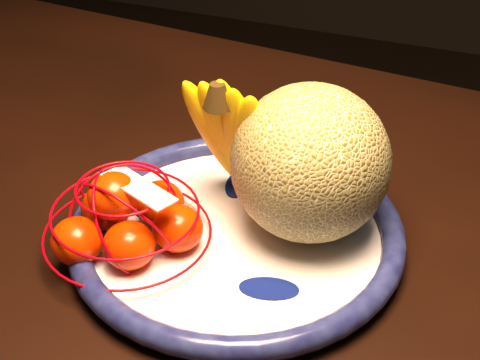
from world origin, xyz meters
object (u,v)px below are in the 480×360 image
(cantaloupe, at_px, (310,163))
(mandarin_bag, at_px, (127,220))
(fruit_bowl, at_px, (236,233))
(dining_table, at_px, (144,291))
(banana_bunch, at_px, (232,131))

(cantaloupe, xyz_separation_m, mandarin_bag, (-0.15, -0.08, -0.05))
(mandarin_bag, bearing_deg, fruit_bowl, 27.87)
(dining_table, distance_m, fruit_bowl, 0.14)
(dining_table, height_order, cantaloupe, cantaloupe)
(cantaloupe, distance_m, mandarin_bag, 0.18)
(fruit_bowl, distance_m, cantaloupe, 0.10)
(dining_table, bearing_deg, fruit_bowl, 17.08)
(dining_table, bearing_deg, banana_bunch, 50.22)
(fruit_bowl, distance_m, banana_bunch, 0.10)
(fruit_bowl, bearing_deg, cantaloupe, 29.59)
(dining_table, distance_m, cantaloupe, 0.24)
(dining_table, xyz_separation_m, mandarin_bag, (0.01, -0.03, 0.12))
(dining_table, xyz_separation_m, fruit_bowl, (0.10, 0.02, 0.09))
(cantaloupe, bearing_deg, fruit_bowl, -150.41)
(banana_bunch, bearing_deg, mandarin_bag, -117.87)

